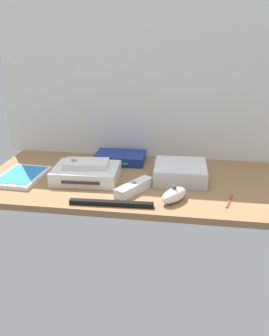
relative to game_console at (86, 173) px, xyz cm
name	(u,v)px	position (x,y,z in cm)	size (l,w,h in cm)	color
ground_plane	(134,182)	(15.67, 2.47, -3.20)	(100.00, 48.00, 2.00)	#936D47
back_wall	(145,72)	(15.67, 27.07, 29.80)	(110.00, 1.20, 64.00)	white
game_console	(86,173)	(0.00, 0.00, 0.00)	(21.67, 17.19, 4.40)	white
mini_computer	(180,172)	(30.56, 4.85, 0.44)	(17.57, 17.57, 5.30)	silver
game_case	(22,176)	(-21.56, -2.63, -1.44)	(14.60, 19.70, 1.56)	white
network_router	(120,158)	(7.79, 18.31, -0.50)	(18.21, 12.63, 3.40)	navy
remote_wand	(134,188)	(17.14, -7.77, -0.69)	(10.51, 14.62, 3.40)	white
remote_nunchuk	(174,195)	(29.48, -12.41, -0.16)	(9.16, 10.78, 5.10)	white
remote_classic_pad	(86,164)	(-0.04, 0.21, 3.21)	(15.18, 9.51, 2.40)	white
sensor_bar	(111,203)	(12.18, -17.86, -1.50)	(24.00, 1.80, 1.40)	black
stylus_pen	(230,201)	(45.47, -10.12, -1.85)	(0.70, 0.70, 9.00)	red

